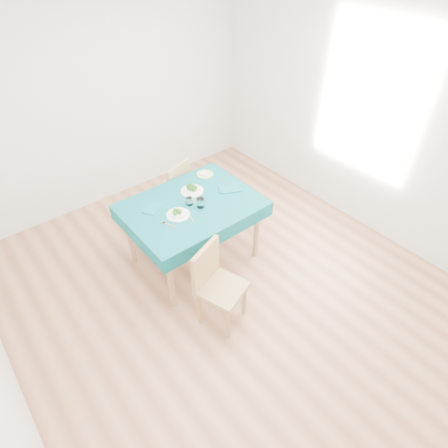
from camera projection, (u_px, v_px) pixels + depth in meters
room_shell at (224, 178)px, 3.06m from camera, size 4.02×4.52×2.73m
table at (194, 232)px, 4.01m from camera, size 1.32×1.00×0.76m
chair_near at (222, 285)px, 3.32m from camera, size 0.50×0.52×0.96m
chair_far at (169, 187)px, 4.48m from camera, size 0.50×0.52×0.97m
bowl_near at (178, 212)px, 3.60m from camera, size 0.23×0.23×0.07m
bowl_far at (192, 189)px, 3.91m from camera, size 0.24×0.24×0.07m
fork_near at (170, 225)px, 3.51m from camera, size 0.08×0.16×0.00m
knife_near at (189, 215)px, 3.62m from camera, size 0.07×0.23×0.00m
fork_far at (192, 198)px, 3.84m from camera, size 0.08×0.20×0.00m
knife_far at (231, 186)px, 4.01m from camera, size 0.07×0.19×0.00m
napkin_near at (152, 209)px, 3.70m from camera, size 0.22×0.20×0.01m
napkin_far at (230, 188)px, 3.96m from camera, size 0.27×0.25×0.01m
tumbler_center at (189, 201)px, 3.73m from camera, size 0.06×0.06×0.08m
tumbler_side at (201, 203)px, 3.70m from camera, size 0.08×0.08×0.10m
side_plate at (205, 174)px, 4.18m from camera, size 0.19×0.19×0.01m
bread_slice at (205, 173)px, 4.17m from camera, size 0.12×0.12×0.01m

